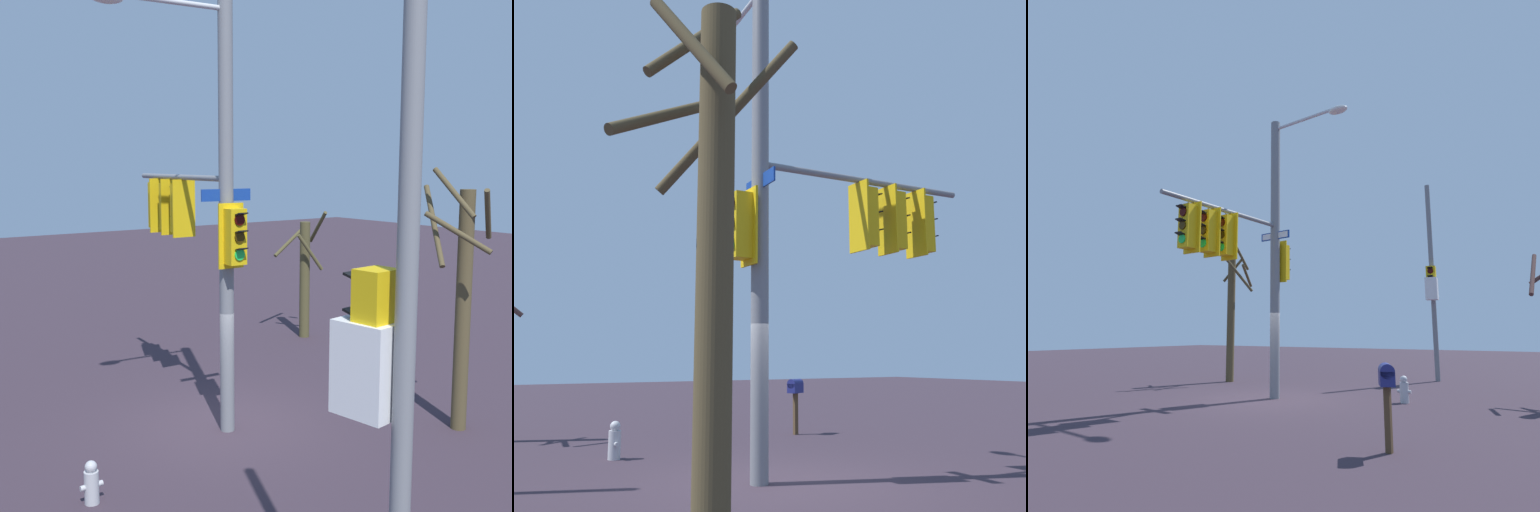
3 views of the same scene
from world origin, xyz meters
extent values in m
plane|color=#352933|center=(0.00, 0.00, 0.00)|extent=(80.00, 80.00, 0.00)
cylinder|color=slate|center=(0.09, 0.29, 4.34)|extent=(0.29, 0.29, 8.68)
cylinder|color=silver|center=(1.26, 0.20, 8.46)|extent=(2.35, 0.29, 0.10)
ellipsoid|color=silver|center=(2.43, 0.10, 8.38)|extent=(0.63, 0.41, 0.20)
cylinder|color=slate|center=(-0.09, -1.87, 5.21)|extent=(0.47, 4.34, 0.12)
cube|color=gold|center=(-0.09, -1.88, 4.51)|extent=(0.37, 0.31, 1.10)
cube|color=gold|center=(-0.08, -1.71, 4.51)|extent=(0.56, 0.06, 1.30)
cylinder|color=#2F0403|center=(-0.09, -2.05, 4.85)|extent=(0.22, 0.04, 0.22)
cube|color=black|center=(-0.10, -2.12, 4.97)|extent=(0.21, 0.17, 0.06)
cylinder|color=#352504|center=(-0.09, -2.05, 4.51)|extent=(0.22, 0.04, 0.22)
cube|color=black|center=(-0.10, -2.12, 4.63)|extent=(0.21, 0.17, 0.06)
cylinder|color=#19D147|center=(-0.09, -2.05, 4.17)|extent=(0.22, 0.04, 0.22)
cube|color=black|center=(-0.10, -2.12, 4.29)|extent=(0.21, 0.17, 0.06)
cylinder|color=slate|center=(-0.09, -1.88, 5.14)|extent=(0.04, 0.04, 0.15)
cube|color=gold|center=(-0.14, -2.53, 4.51)|extent=(0.37, 0.32, 1.10)
cube|color=gold|center=(-0.13, -2.36, 4.51)|extent=(0.56, 0.07, 1.30)
cylinder|color=#2F0403|center=(-0.15, -2.70, 4.85)|extent=(0.22, 0.04, 0.22)
cube|color=black|center=(-0.15, -2.77, 4.97)|extent=(0.22, 0.17, 0.06)
cylinder|color=#352504|center=(-0.15, -2.70, 4.51)|extent=(0.22, 0.04, 0.22)
cube|color=black|center=(-0.15, -2.77, 4.63)|extent=(0.22, 0.17, 0.06)
cylinder|color=#19D147|center=(-0.15, -2.70, 4.17)|extent=(0.22, 0.04, 0.22)
cube|color=black|center=(-0.15, -2.77, 4.29)|extent=(0.22, 0.17, 0.06)
cylinder|color=slate|center=(-0.14, -2.53, 5.14)|extent=(0.04, 0.04, 0.15)
cube|color=gold|center=(-0.20, -3.21, 4.51)|extent=(0.37, 0.31, 1.10)
cube|color=gold|center=(-0.19, -3.04, 4.51)|extent=(0.56, 0.06, 1.30)
cylinder|color=#2F0403|center=(-0.20, -3.38, 4.85)|extent=(0.22, 0.04, 0.22)
cube|color=black|center=(-0.20, -3.45, 4.97)|extent=(0.21, 0.17, 0.06)
cylinder|color=#352504|center=(-0.20, -3.38, 4.51)|extent=(0.22, 0.04, 0.22)
cube|color=black|center=(-0.20, -3.45, 4.63)|extent=(0.21, 0.17, 0.06)
cylinder|color=#19D147|center=(-0.20, -3.38, 4.17)|extent=(0.22, 0.04, 0.22)
cube|color=black|center=(-0.20, -3.45, 4.29)|extent=(0.21, 0.17, 0.06)
cylinder|color=slate|center=(-0.20, -3.21, 5.14)|extent=(0.04, 0.04, 0.15)
cube|color=gold|center=(0.12, 0.66, 4.10)|extent=(0.38, 0.32, 1.10)
cube|color=gold|center=(0.11, 0.49, 4.10)|extent=(0.56, 0.07, 1.30)
cylinder|color=#2F0403|center=(0.13, 0.82, 4.44)|extent=(0.22, 0.04, 0.22)
cube|color=black|center=(0.13, 0.90, 4.56)|extent=(0.22, 0.17, 0.06)
cylinder|color=#352504|center=(0.13, 0.82, 4.10)|extent=(0.22, 0.04, 0.22)
cube|color=black|center=(0.13, 0.90, 4.22)|extent=(0.22, 0.17, 0.06)
cylinder|color=#19D147|center=(0.13, 0.82, 3.76)|extent=(0.22, 0.04, 0.22)
cube|color=black|center=(0.13, 0.90, 3.88)|extent=(0.22, 0.17, 0.06)
cube|color=navy|center=(0.09, 0.29, 4.90)|extent=(1.10, 0.13, 0.24)
cube|color=white|center=(0.09, 0.27, 4.90)|extent=(1.00, 0.10, 0.18)
cylinder|color=slate|center=(3.01, 7.61, 4.06)|extent=(0.19, 0.19, 8.12)
cube|color=white|center=(3.06, 7.23, 3.65)|extent=(0.53, 0.63, 0.89)
cube|color=gold|center=(3.05, 7.29, 4.03)|extent=(0.39, 0.33, 1.10)
cylinder|color=#2F0403|center=(3.07, 7.13, 4.37)|extent=(0.22, 0.05, 0.22)
cube|color=black|center=(3.07, 7.05, 4.49)|extent=(0.22, 0.18, 0.06)
cylinder|color=#352504|center=(3.07, 7.13, 4.03)|extent=(0.22, 0.05, 0.22)
cube|color=black|center=(3.07, 7.05, 4.15)|extent=(0.22, 0.18, 0.06)
cylinder|color=#19D147|center=(3.07, 7.13, 3.69)|extent=(0.22, 0.05, 0.22)
cube|color=black|center=(3.07, 7.05, 3.81)|extent=(0.22, 0.18, 0.06)
cylinder|color=#B2B2B7|center=(3.57, 1.54, 0.28)|extent=(0.24, 0.24, 0.55)
sphere|color=#B2B2B7|center=(3.57, 1.54, 0.63)|extent=(0.20, 0.20, 0.20)
cylinder|color=#B2B2B7|center=(3.43, 1.54, 0.30)|extent=(0.10, 0.09, 0.09)
cylinder|color=#B2B2B7|center=(3.71, 1.54, 0.30)|extent=(0.10, 0.09, 0.09)
cube|color=#4C3823|center=(4.94, -3.62, 0.53)|extent=(0.10, 0.10, 1.05)
cube|color=navy|center=(4.94, -3.62, 1.17)|extent=(0.40, 0.50, 0.24)
cylinder|color=navy|center=(4.94, -3.62, 1.29)|extent=(0.40, 0.50, 0.24)
cylinder|color=#4D4128|center=(-3.90, 3.05, 2.50)|extent=(0.31, 0.31, 5.01)
cylinder|color=#4D4128|center=(-3.30, 3.29, 4.19)|extent=(0.62, 1.28, 0.79)
cylinder|color=#4D4128|center=(-3.35, 2.67, 4.29)|extent=(0.89, 1.22, 1.57)
cylinder|color=#4D4128|center=(-3.43, 3.07, 4.95)|extent=(0.16, 1.02, 0.99)
cylinder|color=#4D4128|center=(-4.09, 3.39, 4.52)|extent=(0.82, 0.53, 1.06)
cylinder|color=#4E3431|center=(6.83, 3.79, 3.61)|extent=(0.21, 1.82, 1.43)
camera|label=1|loc=(7.41, 11.48, 5.52)|focal=47.02mm
camera|label=2|loc=(-8.30, 5.18, 1.94)|focal=41.62mm
camera|label=3|loc=(7.55, -10.86, 1.92)|focal=30.80mm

